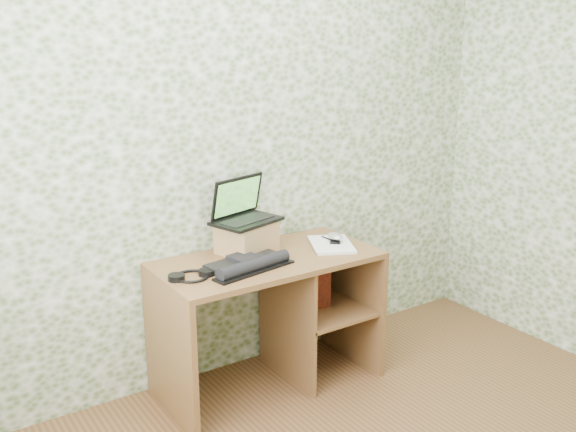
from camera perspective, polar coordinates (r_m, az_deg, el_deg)
wall_back at (r=3.56m, az=-4.55°, el=6.05°), size 3.50×0.00×3.50m
desk at (r=3.60m, az=-0.97°, el=-7.41°), size 1.20×0.60×0.75m
riser at (r=3.51m, az=-3.69°, el=-1.90°), size 0.34×0.30×0.17m
laptop at (r=3.50m, az=-4.04°, el=0.45°), size 0.41×0.34×0.24m
keyboard at (r=3.29m, az=-3.55°, el=-4.24°), size 0.48×0.31×0.07m
headphones at (r=3.20m, az=-8.55°, el=-5.26°), size 0.24×0.19×0.03m
notepad at (r=3.64m, az=3.87°, el=-2.54°), size 0.34×0.38×0.01m
mouse at (r=3.66m, az=4.20°, el=-2.00°), size 0.12×0.13×0.04m
pen at (r=3.69m, az=3.70°, el=-2.07°), size 0.02×0.14×0.01m
red_box at (r=3.65m, az=1.84°, el=-6.05°), size 0.26×0.10×0.30m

